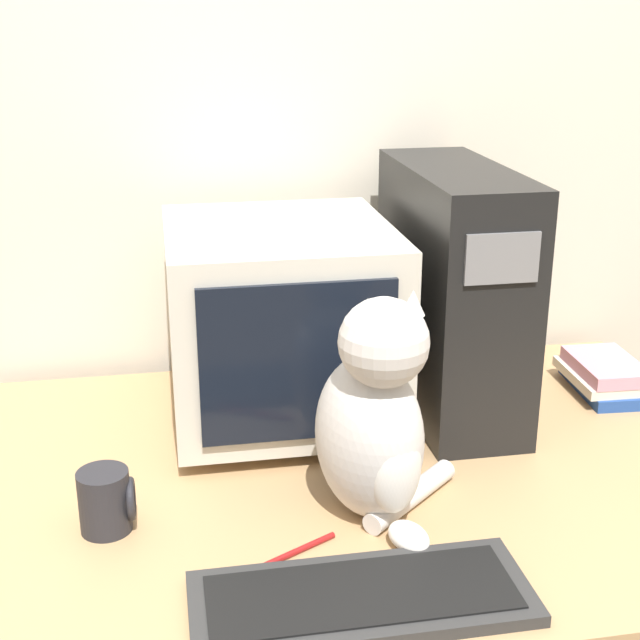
% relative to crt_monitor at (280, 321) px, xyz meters
% --- Properties ---
extents(wall_back, '(7.00, 0.05, 2.50)m').
position_rel_crt_monitor_xyz_m(wall_back, '(0.10, 0.32, 0.29)').
color(wall_back, beige).
rests_on(wall_back, ground_plane).
extents(crt_monitor, '(0.40, 0.44, 0.37)m').
position_rel_crt_monitor_xyz_m(crt_monitor, '(0.00, 0.00, 0.00)').
color(crt_monitor, beige).
rests_on(crt_monitor, desk).
extents(computer_tower, '(0.18, 0.47, 0.47)m').
position_rel_crt_monitor_xyz_m(computer_tower, '(0.33, 0.00, 0.04)').
color(computer_tower, black).
rests_on(computer_tower, desk).
extents(keyboard, '(0.45, 0.18, 0.02)m').
position_rel_crt_monitor_xyz_m(keyboard, '(0.02, -0.58, -0.18)').
color(keyboard, '#2D2D2D').
rests_on(keyboard, desk).
extents(cat, '(0.27, 0.27, 0.36)m').
position_rel_crt_monitor_xyz_m(cat, '(0.09, -0.37, -0.03)').
color(cat, silver).
rests_on(cat, desk).
extents(book_stack, '(0.16, 0.22, 0.07)m').
position_rel_crt_monitor_xyz_m(book_stack, '(0.67, -0.00, -0.16)').
color(book_stack, '#234793').
rests_on(book_stack, desk).
extents(pen, '(0.15, 0.08, 0.01)m').
position_rel_crt_monitor_xyz_m(pen, '(-0.05, -0.46, -0.19)').
color(pen, maroon).
rests_on(pen, desk).
extents(mug, '(0.08, 0.08, 0.10)m').
position_rel_crt_monitor_xyz_m(mug, '(-0.31, -0.34, -0.14)').
color(mug, '#232328').
rests_on(mug, desk).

